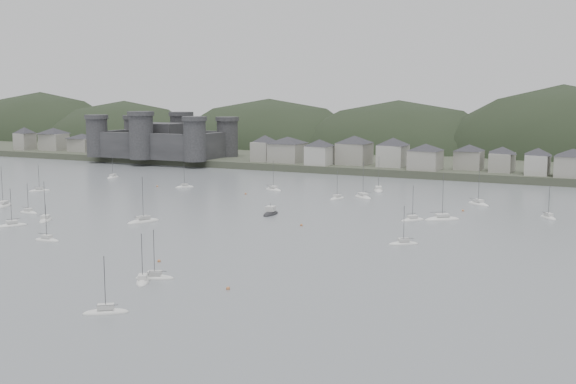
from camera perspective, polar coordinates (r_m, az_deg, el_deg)
The scene contains 9 objects.
ground at distance 139.83m, azimuth -13.95°, elevation -6.19°, with size 900.00×900.00×0.00m, color slate.
far_shore_land at distance 408.77m, azimuth 13.94°, elevation 3.13°, with size 900.00×250.00×3.00m, color #383D2D.
forested_ridge at distance 384.09m, azimuth 13.74°, elevation 0.94°, with size 851.55×103.94×102.57m.
castle at distance 352.03m, azimuth -9.92°, elevation 4.07°, with size 66.00×43.00×20.00m.
waterfront_town at distance 289.67m, azimuth 18.89°, elevation 2.52°, with size 451.48×28.46×12.92m.
sailboat_lead at distance 162.38m, azimuth 9.11°, elevation -4.05°, with size 6.85×5.56×9.30m.
moored_fleet at distance 195.55m, azimuth -4.77°, elevation -1.96°, with size 245.40×159.55×13.25m.
motor_launch_far at distance 199.52m, azimuth -1.38°, elevation -1.70°, with size 3.96×8.67×3.99m.
mooring_buoys at distance 186.83m, azimuth -2.97°, elevation -2.41°, with size 159.47×106.25×0.70m.
Camera 1 is at (88.81, -102.74, 33.32)m, focal length 45.00 mm.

